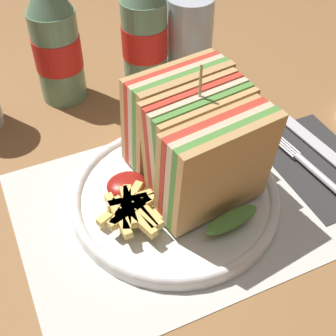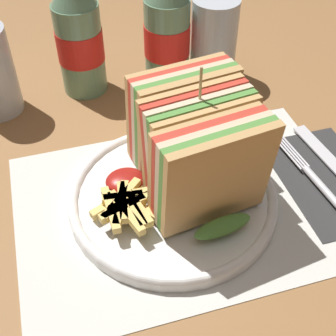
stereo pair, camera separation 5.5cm
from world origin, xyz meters
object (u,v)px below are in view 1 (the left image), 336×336
Objects in this scene: plate_main at (175,196)px; club_sandwich at (197,142)px; knife at (333,158)px; coke_bottle_far at (144,28)px; fork at (317,173)px; coke_bottle_near at (55,39)px; glass_near at (189,42)px.

plate_main is 1.32× the size of club_sandwich.
knife is 0.32m from coke_bottle_far.
club_sandwich is at bearing 157.90° from fork.
knife is at bearing 17.23° from fork.
knife is 0.90× the size of coke_bottle_far.
coke_bottle_far is at bearing 113.99° from knife.
coke_bottle_far is (0.13, -0.02, 0.00)m from coke_bottle_near.
glass_near reaches higher than fork.
club_sandwich is (0.03, 0.01, 0.07)m from plate_main.
coke_bottle_near reaches higher than fork.
glass_near is (0.11, 0.24, -0.02)m from club_sandwich.
knife is 0.29m from glass_near.
coke_bottle_far reaches higher than fork.
coke_bottle_far is (0.04, 0.24, 0.02)m from club_sandwich.
coke_bottle_far is 1.73× the size of glass_near.
fork is 0.04m from knife.
coke_bottle_near is 1.00× the size of coke_bottle_far.
glass_near reaches higher than plate_main.
plate_main is at bearing -77.32° from coke_bottle_near.
coke_bottle_far is at bearing 106.26° from fork.
glass_near is at bearing -5.59° from coke_bottle_near.
glass_near is (0.14, 0.25, 0.05)m from plate_main.
club_sandwich is 0.25m from coke_bottle_far.
club_sandwich is at bearing -70.95° from coke_bottle_near.
coke_bottle_far reaches higher than knife.
coke_bottle_near and coke_bottle_far have the same top height.
knife is at bearing -73.90° from glass_near.
glass_near is at bearing 60.52° from plate_main.
coke_bottle_near is at bearing 109.05° from club_sandwich.
coke_bottle_far reaches higher than plate_main.
coke_bottle_near reaches higher than knife.
club_sandwich is at bearing 14.53° from plate_main.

